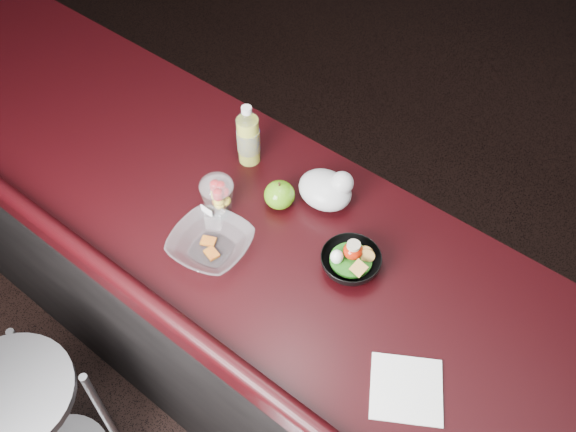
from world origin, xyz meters
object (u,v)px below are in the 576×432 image
object	(u,v)px
stool_left	(30,420)
green_apple	(279,195)
lemonade_bottle	(248,139)
takeout_bowl	(211,244)
fruit_cup	(217,196)
snack_bowl	(350,261)

from	to	relation	value
stool_left	green_apple	xyz separation A→B (m)	(0.32, 0.79, 0.53)
lemonade_bottle	takeout_bowl	world-z (taller)	lemonade_bottle
lemonade_bottle	fruit_cup	xyz separation A→B (m)	(0.06, -0.20, -0.02)
fruit_cup	takeout_bowl	bearing A→B (deg)	-56.84
green_apple	snack_bowl	world-z (taller)	green_apple
green_apple	takeout_bowl	xyz separation A→B (m)	(-0.04, -0.23, -0.01)
lemonade_bottle	snack_bowl	world-z (taller)	lemonade_bottle
lemonade_bottle	fruit_cup	distance (m)	0.21
lemonade_bottle	takeout_bowl	distance (m)	0.35
stool_left	green_apple	size ratio (longest dim) A/B	8.35
lemonade_bottle	snack_bowl	size ratio (longest dim) A/B	0.99
lemonade_bottle	snack_bowl	distance (m)	0.47
green_apple	takeout_bowl	bearing A→B (deg)	-100.21
fruit_cup	takeout_bowl	distance (m)	0.14
fruit_cup	snack_bowl	xyz separation A→B (m)	(0.39, 0.07, -0.04)
snack_bowl	takeout_bowl	size ratio (longest dim) A/B	0.86
lemonade_bottle	green_apple	bearing A→B (deg)	-24.38
lemonade_bottle	snack_bowl	bearing A→B (deg)	-16.62
snack_bowl	takeout_bowl	bearing A→B (deg)	-150.60
takeout_bowl	green_apple	bearing A→B (deg)	79.79
takeout_bowl	lemonade_bottle	bearing A→B (deg)	113.49
fruit_cup	snack_bowl	distance (m)	0.39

